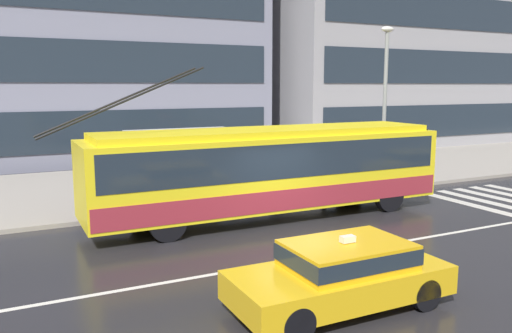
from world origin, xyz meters
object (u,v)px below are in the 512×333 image
object	(u,v)px
pedestrian_approaching_curb	(137,156)
taxi_oncoming_near	(342,272)
pedestrian_at_shelter	(325,149)
trolleybus	(270,169)
bus_shelter	(180,147)
street_lamp	(385,91)

from	to	relation	value
pedestrian_approaching_curb	taxi_oncoming_near	bearing A→B (deg)	-82.21
pedestrian_at_shelter	pedestrian_approaching_curb	distance (m)	6.98
trolleybus	taxi_oncoming_near	distance (m)	7.00
trolleybus	pedestrian_approaching_curb	bearing A→B (deg)	132.80
taxi_oncoming_near	bus_shelter	bearing A→B (deg)	89.31
taxi_oncoming_near	pedestrian_approaching_curb	bearing A→B (deg)	97.79
trolleybus	pedestrian_at_shelter	xyz separation A→B (m)	(3.38, 1.96, 0.21)
taxi_oncoming_near	pedestrian_at_shelter	world-z (taller)	pedestrian_at_shelter
trolleybus	street_lamp	distance (m)	7.81
street_lamp	bus_shelter	bearing A→B (deg)	175.23
bus_shelter	pedestrian_at_shelter	bearing A→B (deg)	-16.42
trolleybus	taxi_oncoming_near	xyz separation A→B (m)	(-1.98, -6.65, -0.88)
taxi_oncoming_near	pedestrian_approaching_curb	xyz separation A→B (m)	(-1.41, 10.32, 1.05)
taxi_oncoming_near	bus_shelter	world-z (taller)	bus_shelter
taxi_oncoming_near	pedestrian_at_shelter	distance (m)	10.21
bus_shelter	pedestrian_approaching_curb	distance (m)	1.56
taxi_oncoming_near	pedestrian_approaching_curb	size ratio (longest dim) A/B	2.12
pedestrian_at_shelter	bus_shelter	bearing A→B (deg)	163.58
pedestrian_at_shelter	street_lamp	distance (m)	4.22
trolleybus	pedestrian_approaching_curb	distance (m)	5.00
trolleybus	pedestrian_at_shelter	size ratio (longest dim) A/B	6.32
taxi_oncoming_near	street_lamp	xyz separation A→B (m)	(8.88, 9.43, 3.27)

